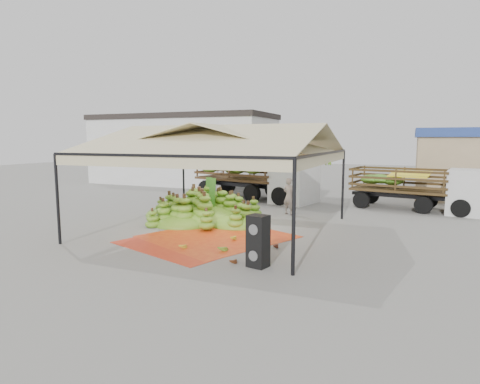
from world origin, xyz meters
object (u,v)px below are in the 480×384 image
at_px(banana_heap, 205,205).
at_px(truck_left, 259,173).
at_px(vendor, 289,196).
at_px(speaker_stack, 258,241).
at_px(truck_right, 422,184).

distance_m(banana_heap, truck_left, 6.77).
relative_size(banana_heap, vendor, 3.65).
relative_size(banana_heap, speaker_stack, 4.37).
bearing_deg(vendor, truck_left, -31.21).
xyz_separation_m(speaker_stack, truck_right, (4.29, 11.41, 0.57)).
relative_size(vendor, truck_right, 0.27).
bearing_deg(truck_left, vendor, -39.01).
distance_m(vendor, truck_left, 5.01).
xyz_separation_m(banana_heap, truck_right, (8.61, 6.31, 0.62)).
bearing_deg(speaker_stack, truck_left, 123.59).
distance_m(speaker_stack, vendor, 7.96).
xyz_separation_m(vendor, truck_right, (5.68, 3.58, 0.43)).
bearing_deg(truck_left, speaker_stack, -55.48).
bearing_deg(vendor, truck_right, -125.70).
height_order(banana_heap, truck_right, truck_right).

